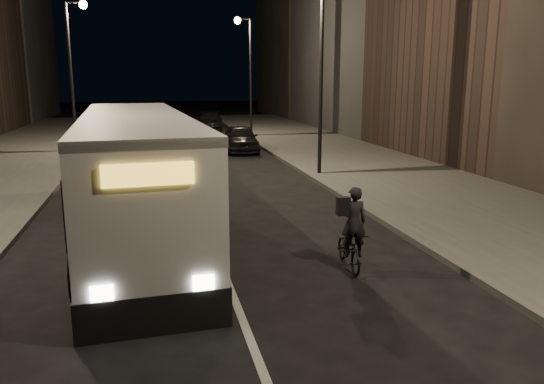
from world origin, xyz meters
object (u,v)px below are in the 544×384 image
streetlight_right_far (247,61)px  city_bus (137,170)px  car_mid (117,132)px  car_near (241,138)px  streetlight_left_far (75,56)px  streetlight_right_mid (315,49)px  cyclist_on_bicycle (350,241)px  car_far (210,121)px

streetlight_right_far → city_bus: streetlight_right_far is taller
streetlight_right_far → car_mid: bearing=-167.6°
city_bus → car_near: city_bus is taller
streetlight_left_far → streetlight_right_far: bearing=29.4°
streetlight_right_far → car_near: size_ratio=1.79×
streetlight_right_mid → city_bus: streetlight_right_mid is taller
streetlight_right_far → city_bus: 24.60m
streetlight_left_far → cyclist_on_bicycle: 22.99m
car_near → car_far: car_near is taller
car_mid → car_far: 10.66m
car_mid → city_bus: bearing=94.3°
city_bus → car_mid: bearing=91.3°
cyclist_on_bicycle → car_mid: bearing=109.1°
streetlight_right_far → cyclist_on_bicycle: (-2.54, -26.98, -4.73)m
streetlight_left_far → city_bus: size_ratio=0.66×
cyclist_on_bicycle → car_near: size_ratio=0.42×
streetlight_left_far → car_near: streetlight_left_far is taller
city_bus → car_mid: (-1.75, 21.28, -1.01)m
streetlight_left_far → car_far: 15.61m
streetlight_right_mid → city_bus: 10.82m
streetlight_right_far → streetlight_left_far: size_ratio=1.00×
streetlight_right_mid → car_near: (-1.73, 8.58, -4.59)m
streetlight_right_mid → car_mid: size_ratio=1.74×
streetlight_right_mid → car_mid: (-8.93, 14.03, -4.59)m
city_bus → cyclist_on_bicycle: size_ratio=6.46×
streetlight_right_mid → car_far: streetlight_right_mid is taller
streetlight_right_mid → car_mid: streetlight_right_mid is taller
streetlight_left_far → car_far: (8.64, 12.15, -4.65)m
streetlight_left_far → city_bus: streetlight_left_far is taller
car_near → car_mid: bearing=146.7°
streetlight_right_mid → car_near: size_ratio=1.79×
streetlight_right_far → car_near: streetlight_right_far is taller
car_near → cyclist_on_bicycle: bearing=-88.5°
streetlight_right_mid → car_near: bearing=101.4°
streetlight_right_mid → city_bus: (-7.18, -7.25, -3.58)m
city_bus → car_far: (5.16, 29.40, -1.07)m
streetlight_right_mid → streetlight_left_far: bearing=136.8°
car_mid → cyclist_on_bicycle: bearing=103.9°
cyclist_on_bicycle → car_far: size_ratio=0.39×
streetlight_right_far → city_bus: bearing=-107.2°
streetlight_right_far → car_mid: streetlight_right_far is taller
streetlight_right_mid → city_bus: bearing=-134.7°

